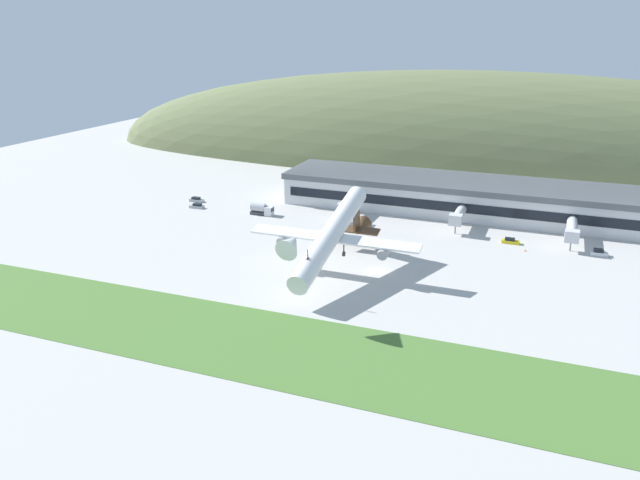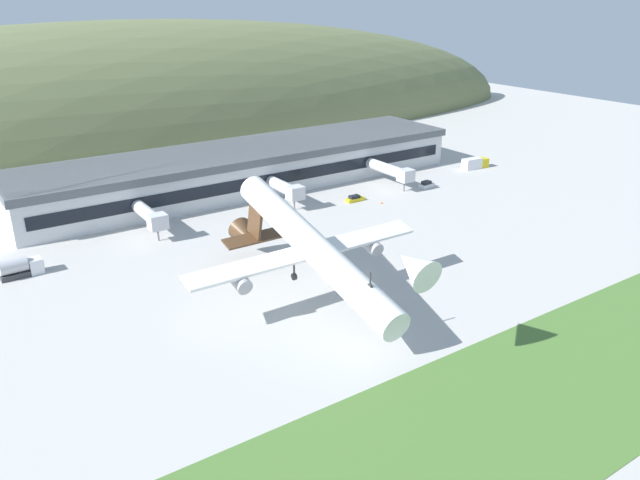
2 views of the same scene
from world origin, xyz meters
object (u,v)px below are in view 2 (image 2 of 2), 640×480
at_px(fuel_truck, 20,268).
at_px(terminal_building, 247,165).
at_px(cargo_airplane, 311,248).
at_px(service_car_0, 355,199).
at_px(jetway_2, 391,170).
at_px(traffic_cone_0, 382,202).
at_px(box_truck, 475,163).
at_px(jetway_0, 150,216).
at_px(jetway_1, 286,189).
at_px(service_car_2, 427,185).

bearing_deg(fuel_truck, terminal_building, 23.30).
xyz_separation_m(cargo_airplane, service_car_0, (35.25, 35.44, -8.47)).
bearing_deg(cargo_airplane, jetway_2, 38.74).
bearing_deg(cargo_airplane, service_car_0, 45.16).
bearing_deg(jetway_2, cargo_airplane, -141.26).
distance_m(terminal_building, traffic_cone_0, 34.28).
bearing_deg(box_truck, cargo_airplane, -153.26).
xyz_separation_m(service_car_0, fuel_truck, (-70.02, -0.27, 0.99)).
relative_size(cargo_airplane, fuel_truck, 7.05).
relative_size(box_truck, traffic_cone_0, 13.56).
bearing_deg(service_car_0, fuel_truck, -179.78).
relative_size(jetway_2, cargo_airplane, 0.31).
height_order(jetway_0, traffic_cone_0, jetway_0).
xyz_separation_m(jetway_1, jetway_2, (28.59, -1.72, 0.00)).
distance_m(jetway_1, service_car_2, 36.00).
bearing_deg(jetway_1, service_car_2, -11.82).
bearing_deg(jetway_0, terminal_building, 30.42).
distance_m(terminal_building, service_car_0, 28.21).
bearing_deg(box_truck, service_car_2, -166.20).
bearing_deg(cargo_airplane, terminal_building, 70.87).
bearing_deg(box_truck, service_car_0, -174.53).
relative_size(cargo_airplane, traffic_cone_0, 83.86).
relative_size(terminal_building, jetway_2, 7.18).
xyz_separation_m(fuel_truck, box_truck, (113.37, 4.42, -0.21)).
bearing_deg(jetway_2, service_car_0, -163.48).
relative_size(jetway_0, fuel_truck, 1.81).
bearing_deg(jetway_1, jetway_0, -179.41).
relative_size(jetway_2, box_truck, 1.92).
bearing_deg(traffic_cone_0, fuel_truck, 176.56).
height_order(cargo_airplane, service_car_0, cargo_airplane).
relative_size(jetway_1, service_car_0, 2.70).
relative_size(terminal_building, traffic_cone_0, 187.42).
height_order(terminal_building, cargo_airplane, cargo_airplane).
height_order(terminal_building, jetway_0, terminal_building).
height_order(jetway_1, cargo_airplane, cargo_airplane).
relative_size(terminal_building, jetway_0, 8.70).
xyz_separation_m(jetway_0, jetway_2, (59.47, -1.40, 0.00)).
bearing_deg(box_truck, jetway_2, 179.91).
bearing_deg(jetway_0, jetway_1, 0.59).
height_order(cargo_airplane, service_car_2, cargo_airplane).
relative_size(service_car_2, fuel_truck, 0.60).
distance_m(jetway_0, cargo_airplane, 42.56).
height_order(jetway_0, jetway_2, same).
bearing_deg(terminal_building, jetway_1, -88.83).
relative_size(cargo_airplane, service_car_2, 11.76).
xyz_separation_m(jetway_1, fuel_truck, (-55.58, -6.18, -2.42)).
bearing_deg(terminal_building, jetway_0, -149.58).
relative_size(jetway_1, service_car_2, 2.88).
bearing_deg(service_car_0, service_car_2, -3.94).
distance_m(cargo_airplane, traffic_cone_0, 50.57).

